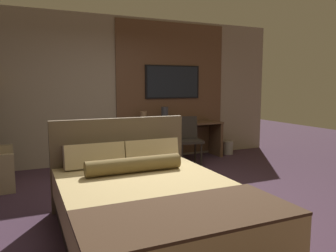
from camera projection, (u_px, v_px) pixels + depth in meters
ground_plane at (165, 205)px, 4.10m from camera, size 16.00×16.00×0.00m
wall_back_tv_panel at (120, 90)px, 6.35m from camera, size 7.20×0.09×2.80m
bed at (150, 207)px, 3.19m from camera, size 1.67×2.27×1.09m
desk at (177, 134)px, 6.64m from camera, size 1.86×0.52×0.74m
tv at (173, 82)px, 6.70m from camera, size 1.19×0.04×0.67m
desk_chair at (188, 136)px, 6.14m from camera, size 0.53×0.53×0.91m
vase_tall at (165, 115)px, 6.36m from camera, size 0.14×0.14×0.34m
vase_short at (144, 118)px, 6.33m from camera, size 0.13×0.13×0.25m
book at (152, 123)px, 6.41m from camera, size 0.23×0.17×0.03m
waste_bin at (228, 148)px, 7.13m from camera, size 0.22×0.22×0.28m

